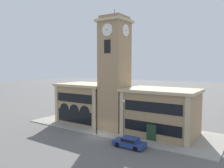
% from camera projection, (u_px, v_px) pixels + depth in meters
% --- Properties ---
extents(ground_plane, '(300.00, 300.00, 0.00)m').
position_uv_depth(ground_plane, '(98.00, 136.00, 34.93)').
color(ground_plane, '#605E5B').
extents(sidewalk_kerb, '(35.14, 12.16, 0.15)m').
position_uv_depth(sidewalk_kerb, '(118.00, 127.00, 39.96)').
color(sidewalk_kerb, gray).
rests_on(sidewalk_kerb, ground_plane).
extents(clock_tower, '(5.05, 5.05, 20.98)m').
position_uv_depth(clock_tower, '(115.00, 74.00, 38.16)').
color(clock_tower, '#9E7F5B').
rests_on(clock_tower, ground_plane).
extents(town_hall_left_wing, '(11.08, 8.22, 7.81)m').
position_uv_depth(town_hall_left_wing, '(87.00, 103.00, 44.16)').
color(town_hall_left_wing, '#9E7F5B').
rests_on(town_hall_left_wing, ground_plane).
extents(town_hall_right_wing, '(11.80, 8.22, 7.59)m').
position_uv_depth(town_hall_right_wing, '(161.00, 112.00, 35.47)').
color(town_hall_right_wing, '#9E7F5B').
rests_on(town_hall_right_wing, ground_plane).
extents(parked_car_near, '(4.59, 1.87, 1.43)m').
position_uv_depth(parked_car_near, '(130.00, 142.00, 30.06)').
color(parked_car_near, navy).
rests_on(parked_car_near, ground_plane).
extents(street_lamp, '(0.36, 0.36, 6.06)m').
position_uv_depth(street_lamp, '(124.00, 114.00, 32.71)').
color(street_lamp, '#4C4C51').
rests_on(street_lamp, sidewalk_kerb).
extents(bollard, '(0.18, 0.18, 1.06)m').
position_uv_depth(bollard, '(97.00, 131.00, 35.58)').
color(bollard, black).
rests_on(bollard, sidewalk_kerb).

